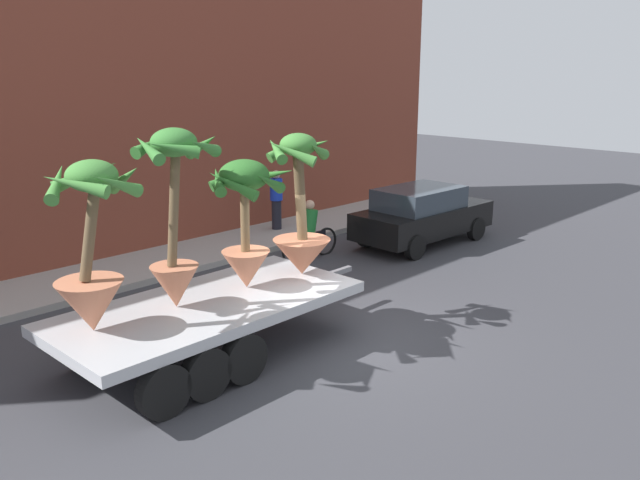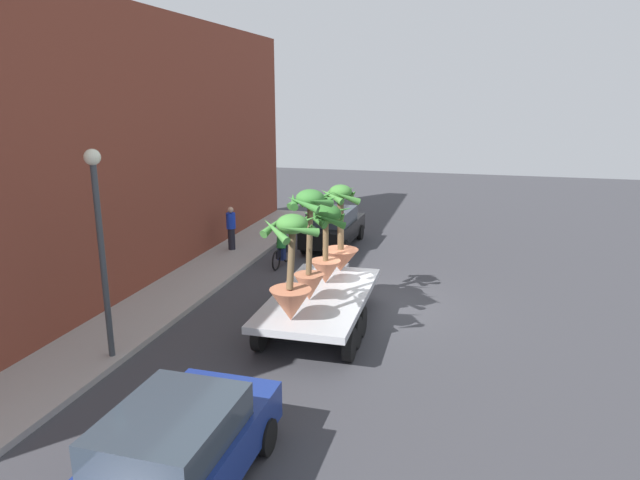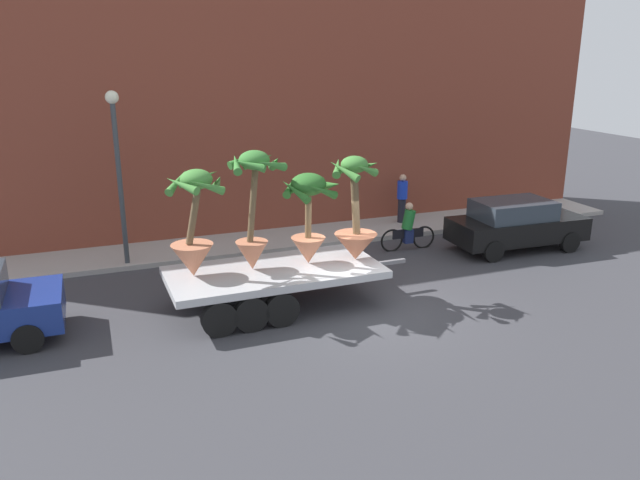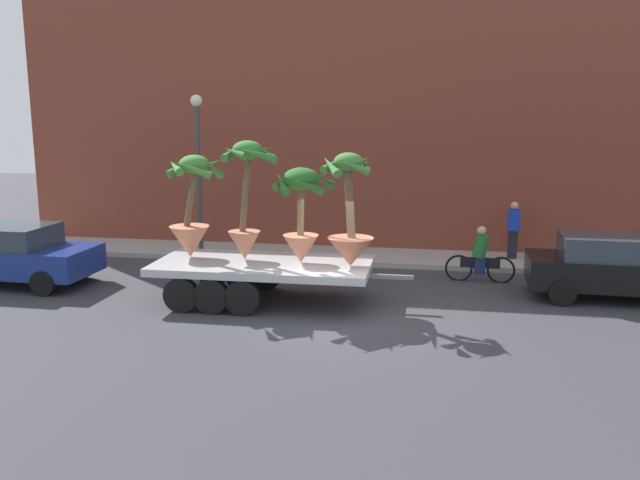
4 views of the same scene
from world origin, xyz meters
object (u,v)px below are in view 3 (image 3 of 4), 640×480
street_lamp (117,156)px  potted_palm_front (355,221)px  cyclist (408,229)px  parked_car (516,224)px  flatbed_trailer (265,279)px  pedestrian_near_gate (402,197)px  potted_palm_rear (194,231)px  potted_palm_middle (309,215)px  potted_palm_extra (254,208)px

street_lamp → potted_palm_front: bearing=-39.6°
cyclist → parked_car: size_ratio=0.43×
flatbed_trailer → pedestrian_near_gate: bearing=39.0°
potted_palm_rear → street_lamp: street_lamp is taller
flatbed_trailer → potted_palm_rear: bearing=172.3°
potted_palm_front → pedestrian_near_gate: bearing=51.8°
potted_palm_rear → potted_palm_middle: size_ratio=1.11×
potted_palm_rear → parked_car: size_ratio=0.59×
parked_car → potted_palm_middle: bearing=-168.0°
potted_palm_rear → potted_palm_extra: bearing=-2.1°
flatbed_trailer → pedestrian_near_gate: 8.43m
street_lamp → potted_palm_extra: bearing=-56.6°
parked_car → pedestrian_near_gate: pedestrian_near_gate is taller
flatbed_trailer → potted_palm_extra: bearing=138.3°
flatbed_trailer → potted_palm_rear: 2.07m
potted_palm_middle → pedestrian_near_gate: potted_palm_middle is taller
flatbed_trailer → potted_palm_rear: potted_palm_rear is taller
potted_palm_extra → parked_car: (8.76, 1.51, -1.65)m
cyclist → parked_car: (3.12, -1.19, 0.16)m
cyclist → street_lamp: bearing=170.5°
potted_palm_rear → parked_car: (10.17, 1.46, -1.24)m
potted_palm_rear → cyclist: (7.05, 2.64, -1.39)m
potted_palm_extra → parked_car: size_ratio=0.67×
flatbed_trailer → potted_palm_middle: 1.86m
flatbed_trailer → potted_palm_front: potted_palm_front is taller
parked_car → street_lamp: size_ratio=0.88×
cyclist → street_lamp: size_ratio=0.38×
potted_palm_extra → cyclist: size_ratio=1.55×
flatbed_trailer → street_lamp: (-2.88, 4.25, 2.48)m
parked_car → pedestrian_near_gate: 4.17m
cyclist → street_lamp: (-8.34, 1.39, 2.56)m
flatbed_trailer → pedestrian_near_gate: size_ratio=3.59×
potted_palm_front → pedestrian_near_gate: size_ratio=1.53×
potted_palm_rear → street_lamp: 4.39m
potted_palm_rear → cyclist: size_ratio=1.36×
potted_palm_extra → street_lamp: street_lamp is taller
potted_palm_middle → cyclist: size_ratio=1.22×
potted_palm_front → parked_car: (6.26, 1.72, -1.15)m
pedestrian_near_gate → street_lamp: bearing=-173.6°
street_lamp → pedestrian_near_gate: bearing=6.4°
flatbed_trailer → potted_palm_front: (2.32, -0.05, 1.22)m
potted_palm_front → cyclist: bearing=42.8°
flatbed_trailer → potted_palm_front: size_ratio=2.35×
potted_palm_middle → parked_car: potted_palm_middle is taller
parked_car → pedestrian_near_gate: bearing=119.2°
potted_palm_rear → potted_palm_extra: 1.47m
potted_palm_front → cyclist: (3.14, 2.91, -1.30)m
potted_palm_rear → potted_palm_middle: bearing=-2.5°
parked_car → potted_palm_front: bearing=-164.6°
potted_palm_rear → potted_palm_extra: potted_palm_extra is taller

